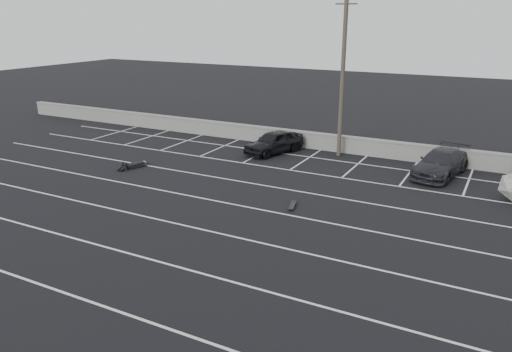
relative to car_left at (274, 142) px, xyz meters
The scene contains 8 objects.
ground 11.94m from the car_left, 83.47° to the right, with size 120.00×120.00×0.00m, color black.
seawall 2.55m from the car_left, 57.86° to the left, with size 50.00×0.45×1.06m.
stall_lines 7.57m from the car_left, 80.28° to the right, with size 36.00×20.05×0.01m.
car_left is the anchor object (origin of this frame).
car_right 9.86m from the car_left, ahead, with size 1.92×4.71×1.37m, color #24242A.
utility_pole 5.70m from the car_left, 19.90° to the left, with size 1.26×0.25×9.42m.
person 8.40m from the car_left, 131.59° to the right, with size 1.44×2.52×0.47m, color black, non-canonical shape.
skateboard 9.31m from the car_left, 59.15° to the right, with size 0.45×0.91×0.11m.
Camera 1 is at (11.63, -15.26, 8.22)m, focal length 35.00 mm.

